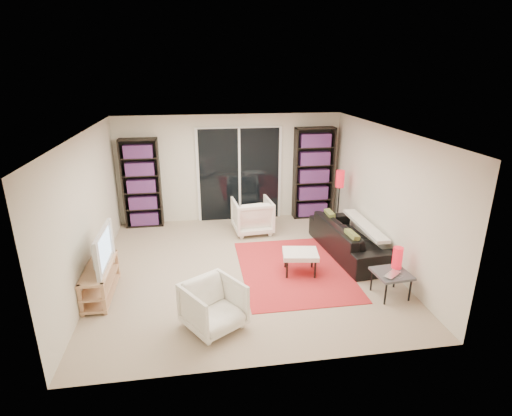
# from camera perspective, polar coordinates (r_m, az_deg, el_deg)

# --- Properties ---
(floor) EXTENTS (5.00, 5.00, 0.00)m
(floor) POSITION_cam_1_polar(r_m,az_deg,el_deg) (7.15, -1.63, -8.47)
(floor) COLOR tan
(floor) RESTS_ON ground
(wall_back) EXTENTS (5.00, 0.02, 2.40)m
(wall_back) POSITION_cam_1_polar(r_m,az_deg,el_deg) (9.07, -3.69, 5.68)
(wall_back) COLOR beige
(wall_back) RESTS_ON ground
(wall_front) EXTENTS (5.00, 0.02, 2.40)m
(wall_front) POSITION_cam_1_polar(r_m,az_deg,el_deg) (4.41, 2.34, -9.68)
(wall_front) COLOR beige
(wall_front) RESTS_ON ground
(wall_left) EXTENTS (0.02, 5.00, 2.40)m
(wall_left) POSITION_cam_1_polar(r_m,az_deg,el_deg) (6.86, -22.93, -0.40)
(wall_left) COLOR beige
(wall_left) RESTS_ON ground
(wall_right) EXTENTS (0.02, 5.00, 2.40)m
(wall_right) POSITION_cam_1_polar(r_m,az_deg,el_deg) (7.39, 17.88, 1.58)
(wall_right) COLOR beige
(wall_right) RESTS_ON ground
(ceiling) EXTENTS (5.00, 5.00, 0.02)m
(ceiling) POSITION_cam_1_polar(r_m,az_deg,el_deg) (6.40, -1.84, 10.90)
(ceiling) COLOR white
(ceiling) RESTS_ON wall_back
(sliding_door) EXTENTS (1.92, 0.08, 2.16)m
(sliding_door) POSITION_cam_1_polar(r_m,az_deg,el_deg) (9.09, -2.39, 4.76)
(sliding_door) COLOR white
(sliding_door) RESTS_ON ground
(bookshelf_left) EXTENTS (0.80, 0.30, 1.95)m
(bookshelf_left) POSITION_cam_1_polar(r_m,az_deg,el_deg) (9.01, -16.02, 3.38)
(bookshelf_left) COLOR black
(bookshelf_left) RESTS_ON ground
(bookshelf_right) EXTENTS (0.90, 0.30, 2.10)m
(bookshelf_right) POSITION_cam_1_polar(r_m,az_deg,el_deg) (9.30, 8.21, 4.91)
(bookshelf_right) COLOR black
(bookshelf_right) RESTS_ON ground
(tv_stand) EXTENTS (0.37, 1.17, 0.50)m
(tv_stand) POSITION_cam_1_polar(r_m,az_deg,el_deg) (6.67, -21.35, -9.57)
(tv_stand) COLOR tan
(tv_stand) RESTS_ON floor
(tv) EXTENTS (0.15, 1.02, 0.59)m
(tv) POSITION_cam_1_polar(r_m,az_deg,el_deg) (6.44, -21.75, -5.41)
(tv) COLOR black
(tv) RESTS_ON tv_stand
(rug) EXTENTS (1.83, 2.47, 0.01)m
(rug) POSITION_cam_1_polar(r_m,az_deg,el_deg) (7.11, 5.37, -8.69)
(rug) COLOR red
(rug) RESTS_ON floor
(sofa) EXTENTS (1.02, 2.17, 0.61)m
(sofa) POSITION_cam_1_polar(r_m,az_deg,el_deg) (7.75, 13.27, -4.22)
(sofa) COLOR black
(sofa) RESTS_ON floor
(armchair_back) EXTENTS (0.85, 0.88, 0.74)m
(armchair_back) POSITION_cam_1_polar(r_m,az_deg,el_deg) (8.49, -0.53, -1.12)
(armchair_back) COLOR white
(armchair_back) RESTS_ON floor
(armchair_front) EXTENTS (0.98, 0.99, 0.66)m
(armchair_front) POSITION_cam_1_polar(r_m,az_deg,el_deg) (5.53, -6.10, -13.73)
(armchair_front) COLOR white
(armchair_front) RESTS_ON floor
(ottoman) EXTENTS (0.65, 0.56, 0.40)m
(ottoman) POSITION_cam_1_polar(r_m,az_deg,el_deg) (6.86, 6.34, -6.65)
(ottoman) COLOR white
(ottoman) RESTS_ON floor
(side_table) EXTENTS (0.56, 0.56, 0.40)m
(side_table) POSITION_cam_1_polar(r_m,az_deg,el_deg) (6.51, 18.81, -9.03)
(side_table) COLOR #46454A
(side_table) RESTS_ON floor
(laptop) EXTENTS (0.38, 0.36, 0.03)m
(laptop) POSITION_cam_1_polar(r_m,az_deg,el_deg) (6.39, 19.26, -9.11)
(laptop) COLOR silver
(laptop) RESTS_ON side_table
(table_lamp) EXTENTS (0.15, 0.15, 0.34)m
(table_lamp) POSITION_cam_1_polar(r_m,az_deg,el_deg) (6.59, 19.55, -6.70)
(table_lamp) COLOR red
(table_lamp) RESTS_ON side_table
(floor_lamp) EXTENTS (0.20, 0.20, 1.32)m
(floor_lamp) POSITION_cam_1_polar(r_m,az_deg,el_deg) (8.62, 11.86, 3.19)
(floor_lamp) COLOR black
(floor_lamp) RESTS_ON floor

